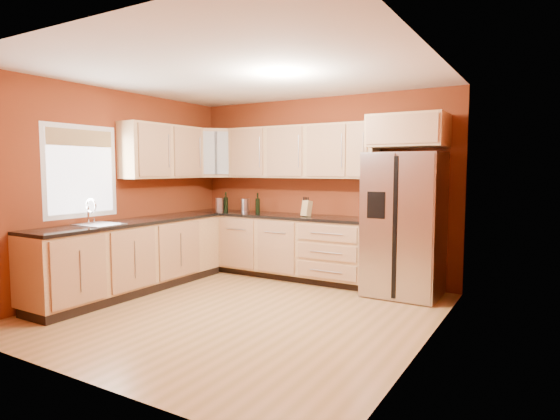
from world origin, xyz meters
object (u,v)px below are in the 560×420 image
object	(u,v)px
refrigerator	(404,224)
wine_bottle_a	(258,203)
knife_block	(307,208)
canister_left	(245,205)
soap_dispenser	(364,212)

from	to	relation	value
refrigerator	wine_bottle_a	size ratio (longest dim) A/B	5.93
wine_bottle_a	knife_block	distance (m)	0.88
wine_bottle_a	knife_block	xyz separation A→B (m)	(0.87, -0.08, -0.04)
refrigerator	canister_left	xyz separation A→B (m)	(-2.48, 0.10, 0.13)
wine_bottle_a	knife_block	size ratio (longest dim) A/B	1.36
refrigerator	soap_dispenser	size ratio (longest dim) A/B	8.98
wine_bottle_a	knife_block	world-z (taller)	wine_bottle_a
canister_left	refrigerator	bearing A→B (deg)	-2.38
canister_left	soap_dispenser	world-z (taller)	canister_left
canister_left	soap_dispenser	distance (m)	1.93
canister_left	wine_bottle_a	bearing A→B (deg)	-0.92
canister_left	wine_bottle_a	xyz separation A→B (m)	(0.23, -0.00, 0.05)
soap_dispenser	canister_left	bearing A→B (deg)	178.60
refrigerator	soap_dispenser	bearing A→B (deg)	174.22
refrigerator	knife_block	world-z (taller)	refrigerator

